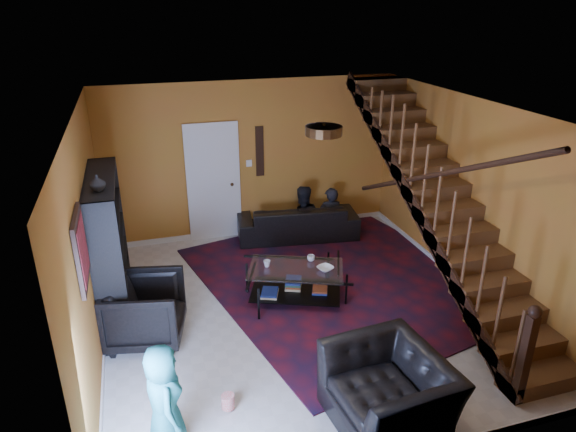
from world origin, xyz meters
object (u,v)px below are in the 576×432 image
Objects in this scene: sofa at (297,221)px; armchair_left at (146,310)px; bookshelf at (111,252)px; coffee_table at (296,281)px; armchair_right at (389,392)px.

armchair_left is (-2.77, -2.38, 0.11)m from sofa.
bookshelf is 1.31× the size of coffee_table.
sofa is 4.58m from armchair_right.
armchair_right is (2.62, -2.85, -0.57)m from bookshelf.
sofa is (3.13, 1.70, -0.65)m from bookshelf.
sofa is 2.14m from coffee_table.
armchair_left is at bearing -170.66° from coffee_table.
coffee_table is (-0.18, 2.52, -0.09)m from armchair_right.
coffee_table is (2.09, 0.34, -0.12)m from armchair_left.
coffee_table is (2.45, -0.33, -0.67)m from bookshelf.
coffee_table is at bearing -7.77° from bookshelf.
armchair_left is at bearing -62.36° from bookshelf.
bookshelf is at bearing 40.29° from armchair_left.
sofa is at bearing 71.50° from coffee_table.
bookshelf is 2.15× the size of armchair_left.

